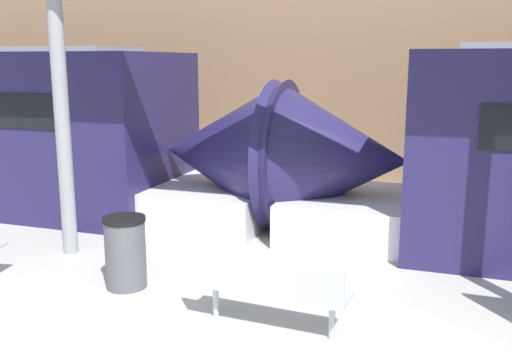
# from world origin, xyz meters

# --- Properties ---
(station_wall) EXTENTS (56.00, 0.20, 5.00)m
(station_wall) POSITION_xyz_m (0.00, 9.09, 2.50)
(station_wall) COLOR #937051
(station_wall) RESTS_ON ground_plane
(bench_near) EXTENTS (1.77, 0.56, 0.87)m
(bench_near) POSITION_xyz_m (0.47, 1.20, 0.52)
(bench_near) COLOR #ADB2B7
(bench_near) RESTS_ON ground_plane
(trash_bin) EXTENTS (0.56, 0.56, 0.96)m
(trash_bin) POSITION_xyz_m (-1.68, 1.77, 0.48)
(trash_bin) COLOR #4C4F54
(trash_bin) RESTS_ON ground_plane
(support_column_near) EXTENTS (0.23, 0.23, 3.95)m
(support_column_near) POSITION_xyz_m (-3.25, 2.69, 1.98)
(support_column_near) COLOR gray
(support_column_near) RESTS_ON ground_plane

